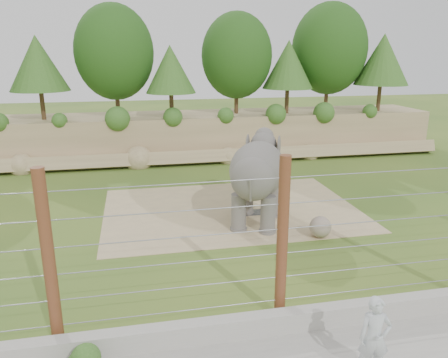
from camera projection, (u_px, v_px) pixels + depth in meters
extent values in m
plane|color=#3B6123|center=(236.00, 241.00, 14.67)|extent=(90.00, 90.00, 0.00)
cube|color=#937E58|center=(187.00, 135.00, 26.53)|extent=(30.00, 4.00, 2.50)
cube|color=#937E58|center=(193.00, 158.00, 24.62)|extent=(30.00, 1.37, 1.07)
cylinder|color=#3F2B19|center=(43.00, 105.00, 23.93)|extent=(0.24, 0.24, 1.58)
sphere|color=#254B1A|center=(38.00, 65.00, 23.32)|extent=(3.60, 3.60, 3.60)
cylinder|color=#3F2B19|center=(117.00, 99.00, 25.12)|extent=(0.24, 0.24, 1.92)
sphere|color=#254B1A|center=(114.00, 52.00, 24.39)|extent=(4.40, 4.40, 4.40)
cylinder|color=#3F2B19|center=(172.00, 105.00, 24.66)|extent=(0.24, 0.24, 1.40)
sphere|color=#254B1A|center=(170.00, 71.00, 24.12)|extent=(3.20, 3.20, 3.20)
cylinder|color=#3F2B19|center=(236.00, 98.00, 26.32)|extent=(0.24, 0.24, 1.82)
sphere|color=#254B1A|center=(237.00, 56.00, 25.62)|extent=(4.16, 4.16, 4.16)
cylinder|color=#3F2B19|center=(287.00, 101.00, 26.38)|extent=(0.24, 0.24, 1.50)
sphere|color=#254B1A|center=(288.00, 66.00, 25.81)|extent=(3.44, 3.44, 3.44)
cylinder|color=#3F2B19|center=(326.00, 94.00, 27.83)|extent=(0.24, 0.24, 2.03)
sphere|color=#254B1A|center=(329.00, 49.00, 27.05)|extent=(4.64, 4.64, 4.64)
cylinder|color=#3F2B19|center=(379.00, 98.00, 27.34)|extent=(0.24, 0.24, 1.64)
sphere|color=#254B1A|center=(382.00, 61.00, 26.71)|extent=(3.76, 3.76, 3.76)
cube|color=tan|center=(231.00, 209.00, 17.58)|extent=(10.00, 7.00, 0.02)
cube|color=#262628|center=(254.00, 212.00, 17.16)|extent=(1.00, 0.60, 0.03)
sphere|color=gray|center=(320.00, 227.00, 14.83)|extent=(0.74, 0.74, 0.74)
cube|color=#A39F97|center=(287.00, 321.00, 9.90)|extent=(26.00, 0.35, 0.50)
cylinder|color=brown|center=(49.00, 262.00, 8.90)|extent=(0.26, 0.26, 4.00)
cylinder|color=brown|center=(282.00, 241.00, 9.87)|extent=(0.26, 0.26, 4.00)
cylinder|color=gray|center=(280.00, 299.00, 10.30)|extent=(20.00, 0.02, 0.02)
cylinder|color=gray|center=(281.00, 277.00, 10.13)|extent=(20.00, 0.02, 0.02)
cylinder|color=gray|center=(282.00, 253.00, 9.96)|extent=(20.00, 0.02, 0.02)
cylinder|color=gray|center=(283.00, 229.00, 9.79)|extent=(20.00, 0.02, 0.02)
cylinder|color=gray|center=(284.00, 204.00, 9.62)|extent=(20.00, 0.02, 0.02)
cylinder|color=gray|center=(285.00, 178.00, 9.45)|extent=(20.00, 0.02, 0.02)
imported|color=#A7AAB0|center=(374.00, 337.00, 8.38)|extent=(0.69, 0.54, 1.68)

